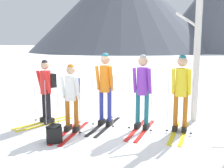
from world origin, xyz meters
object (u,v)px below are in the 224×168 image
at_px(skier_in_white, 72,94).
at_px(skier_in_purple, 143,87).
at_px(birch_tree_slender, 199,21).
at_px(skier_in_orange, 105,86).
at_px(backpack_on_snow_front, 54,134).
at_px(skier_in_red, 46,88).
at_px(skier_in_yellow, 181,88).

relative_size(skier_in_white, skier_in_purple, 0.92).
xyz_separation_m(skier_in_purple, birch_tree_slender, (1.28, 1.06, 1.60)).
bearing_deg(skier_in_orange, backpack_on_snow_front, -118.30).
relative_size(skier_in_white, backpack_on_snow_front, 4.23).
distance_m(skier_in_red, skier_in_yellow, 3.41).
bearing_deg(skier_in_red, skier_in_purple, 3.16).
distance_m(skier_in_orange, birch_tree_slender, 2.93).
relative_size(skier_in_orange, birch_tree_slender, 0.36).
relative_size(birch_tree_slender, backpack_on_snow_front, 13.12).
bearing_deg(skier_in_purple, skier_in_white, -160.03).
height_order(skier_in_orange, skier_in_yellow, skier_in_orange).
distance_m(skier_in_orange, skier_in_yellow, 1.85).
bearing_deg(backpack_on_snow_front, skier_in_yellow, 27.77).
relative_size(skier_in_red, skier_in_yellow, 0.91).
height_order(skier_in_white, skier_in_orange, skier_in_orange).
bearing_deg(skier_in_white, skier_in_red, 153.90).
relative_size(skier_in_orange, skier_in_yellow, 1.01).
bearing_deg(skier_in_red, skier_in_yellow, 2.85).
xyz_separation_m(skier_in_white, skier_in_orange, (0.65, 0.62, 0.14)).
xyz_separation_m(skier_in_orange, birch_tree_slender, (2.23, 1.02, 1.61)).
relative_size(skier_in_red, backpack_on_snow_front, 4.20).
bearing_deg(skier_in_red, backpack_on_snow_front, -55.86).
distance_m(skier_in_red, skier_in_orange, 1.56).
distance_m(skier_in_white, backpack_on_snow_front, 1.04).
bearing_deg(birch_tree_slender, skier_in_red, -162.42).
height_order(skier_in_white, skier_in_yellow, skier_in_yellow).
relative_size(skier_in_white, skier_in_orange, 0.91).
xyz_separation_m(skier_in_orange, skier_in_yellow, (1.85, -0.01, 0.01)).
xyz_separation_m(skier_in_red, birch_tree_slender, (3.77, 1.20, 1.71)).
bearing_deg(skier_in_white, backpack_on_snow_front, -97.01).
xyz_separation_m(skier_in_red, skier_in_yellow, (3.40, 0.17, 0.11)).
distance_m(skier_in_yellow, backpack_on_snow_front, 3.05).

